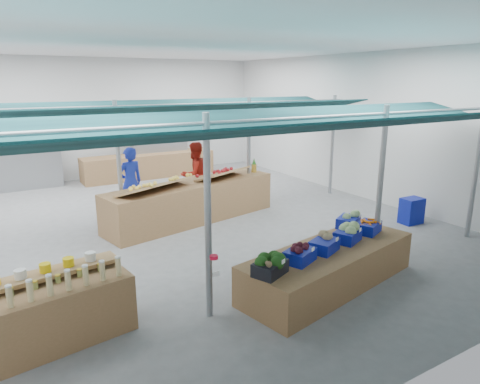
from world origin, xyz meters
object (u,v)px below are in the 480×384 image
(bottle_shelf, at_px, (59,309))
(vendor_left, at_px, (131,182))
(vendor_right, at_px, (195,175))
(veg_counter, at_px, (330,267))
(crate_stack, at_px, (411,211))
(fruit_counter, at_px, (192,202))

(bottle_shelf, xyz_separation_m, vendor_left, (2.49, 4.84, 0.46))
(bottle_shelf, distance_m, vendor_left, 5.46)
(bottle_shelf, xyz_separation_m, vendor_right, (4.29, 4.84, 0.46))
(veg_counter, relative_size, vendor_left, 1.91)
(crate_stack, height_order, vendor_left, vendor_left)
(vendor_right, bearing_deg, veg_counter, 77.64)
(crate_stack, height_order, vendor_right, vendor_right)
(crate_stack, xyz_separation_m, vendor_left, (-5.72, 4.06, 0.58))
(crate_stack, bearing_deg, vendor_left, 144.59)
(bottle_shelf, height_order, veg_counter, bottle_shelf)
(veg_counter, distance_m, vendor_right, 5.55)
(veg_counter, distance_m, fruit_counter, 4.45)
(veg_counter, relative_size, vendor_right, 1.91)
(bottle_shelf, xyz_separation_m, fruit_counter, (3.69, 3.74, 0.04))
(crate_stack, relative_size, vendor_right, 0.35)
(crate_stack, distance_m, vendor_right, 5.68)
(veg_counter, xyz_separation_m, fruit_counter, (-0.52, 4.42, 0.15))
(veg_counter, bearing_deg, fruit_counter, 85.27)
(vendor_left, height_order, vendor_right, same)
(bottle_shelf, relative_size, fruit_counter, 0.43)
(vendor_left, xyz_separation_m, vendor_right, (1.80, 0.00, 0.00))
(crate_stack, distance_m, vendor_left, 7.04)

